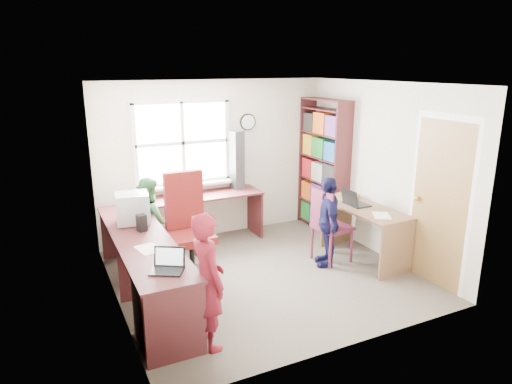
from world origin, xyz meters
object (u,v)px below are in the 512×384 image
l_desk (169,271)px  crt_monitor (133,208)px  potted_plant (177,188)px  bookshelf (323,169)px  laptop_right (354,201)px  swivel_chair (189,233)px  right_desk (365,222)px  person_navy (328,222)px  person_green (150,221)px  wooden_chair (328,223)px  cd_tower (237,160)px  person_red (208,281)px  laptop_left (168,265)px

l_desk → crt_monitor: size_ratio=6.93×
crt_monitor → potted_plant: size_ratio=1.35×
bookshelf → laptop_right: 1.16m
bookshelf → swivel_chair: 2.65m
l_desk → potted_plant: bearing=70.3°
right_desk → person_navy: size_ratio=1.07×
laptop_right → person_green: 2.77m
right_desk → swivel_chair: swivel_chair is taller
wooden_chair → potted_plant: size_ratio=3.23×
bookshelf → cd_tower: size_ratio=2.35×
person_green → bookshelf: bearing=-92.8°
right_desk → person_green: bearing=155.4°
potted_plant → person_navy: size_ratio=0.26×
person_red → person_navy: 2.31m
bookshelf → laptop_left: bookshelf is taller
cd_tower → person_navy: bearing=-83.4°
bookshelf → person_navy: bookshelf is taller
right_desk → wooden_chair: bearing=162.8°
bookshelf → crt_monitor: bearing=-169.3°
crt_monitor → wooden_chair: bearing=-5.1°
laptop_right → cd_tower: 1.88m
right_desk → person_red: person_red is taller
crt_monitor → cd_tower: cd_tower is taller
laptop_right → laptop_left: bearing=108.0°
laptop_left → bookshelf: bearing=64.0°
crt_monitor → potted_plant: (0.78, 0.81, -0.03)m
crt_monitor → person_navy: (2.40, -0.64, -0.33)m
swivel_chair → potted_plant: swivel_chair is taller
potted_plant → bookshelf: bearing=-5.3°
l_desk → crt_monitor: bearing=101.4°
person_red → l_desk: bearing=7.3°
bookshelf → wooden_chair: (-0.68, -1.16, -0.45)m
bookshelf → laptop_left: (-3.11, -2.05, -0.20)m
swivel_chair → cd_tower: (1.15, 1.11, 0.62)m
swivel_chair → wooden_chair: 1.86m
cd_tower → person_green: bearing=-175.1°
swivel_chair → person_red: (-0.30, -1.51, 0.10)m
person_red → person_navy: bearing=-66.8°
l_desk → swivel_chair: size_ratio=2.22×
wooden_chair → cd_tower: size_ratio=1.14×
laptop_left → person_green: size_ratio=0.32×
swivel_chair → person_navy: size_ratio=1.10×
person_navy → laptop_right: bearing=125.0°
l_desk → laptop_left: (-0.15, -0.58, 0.34)m
cd_tower → person_green: cd_tower is taller
crt_monitor → laptop_right: crt_monitor is taller
l_desk → cd_tower: (1.61, 1.82, 0.74)m
right_desk → laptop_right: 0.32m
swivel_chair → person_green: 0.68m
bookshelf → person_red: bearing=-140.9°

